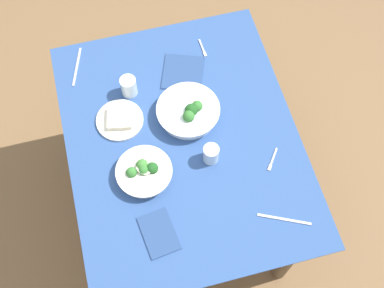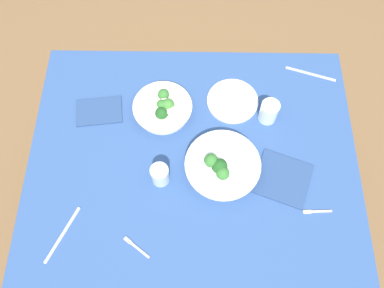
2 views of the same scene
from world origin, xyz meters
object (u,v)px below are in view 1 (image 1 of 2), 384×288
(water_glass_side, at_px, (129,86))
(water_glass_center, at_px, (211,154))
(table_knife_left, at_px, (284,219))
(broccoli_bowl_near, at_px, (189,112))
(napkin_folded_lower, at_px, (159,233))
(bread_side_plate, at_px, (120,119))
(table_knife_right, at_px, (77,67))
(broccoli_bowl_far, at_px, (144,172))
(fork_by_near_bowl, at_px, (272,160))
(napkin_folded_upper, at_px, (183,73))
(fork_by_far_bowl, at_px, (203,49))

(water_glass_side, bearing_deg, water_glass_center, -147.08)
(water_glass_center, relative_size, table_knife_left, 0.41)
(water_glass_center, bearing_deg, broccoli_bowl_near, 9.76)
(table_knife_left, bearing_deg, water_glass_side, -32.21)
(napkin_folded_lower, bearing_deg, water_glass_center, -47.33)
(bread_side_plate, distance_m, table_knife_right, 0.35)
(broccoli_bowl_far, distance_m, napkin_folded_lower, 0.25)
(broccoli_bowl_far, bearing_deg, bread_side_plate, 10.68)
(table_knife_left, relative_size, napkin_folded_lower, 1.19)
(table_knife_right, bearing_deg, water_glass_center, -124.38)
(broccoli_bowl_near, bearing_deg, water_glass_center, -170.24)
(fork_by_near_bowl, xyz_separation_m, napkin_folded_lower, (-0.18, 0.52, 0.00))
(broccoli_bowl_far, relative_size, napkin_folded_upper, 1.20)
(water_glass_side, relative_size, table_knife_right, 0.45)
(bread_side_plate, xyz_separation_m, table_knife_left, (-0.60, -0.54, -0.01))
(bread_side_plate, bearing_deg, table_knife_left, -137.90)
(broccoli_bowl_far, height_order, broccoli_bowl_near, broccoli_bowl_near)
(bread_side_plate, height_order, water_glass_center, water_glass_center)
(napkin_folded_lower, bearing_deg, fork_by_far_bowl, -25.98)
(water_glass_center, relative_size, table_knife_right, 0.41)
(fork_by_near_bowl, bearing_deg, water_glass_center, -70.31)
(fork_by_far_bowl, relative_size, fork_by_near_bowl, 1.07)
(water_glass_center, distance_m, napkin_folded_upper, 0.45)
(water_glass_center, xyz_separation_m, fork_by_near_bowl, (-0.07, -0.24, -0.04))
(table_knife_left, xyz_separation_m, table_knife_right, (0.92, 0.68, 0.00))
(broccoli_bowl_near, relative_size, fork_by_far_bowl, 2.69)
(broccoli_bowl_far, distance_m, fork_by_far_bowl, 0.68)
(broccoli_bowl_near, relative_size, napkin_folded_lower, 1.52)
(bread_side_plate, height_order, napkin_folded_lower, bread_side_plate)
(water_glass_side, height_order, table_knife_right, water_glass_side)
(broccoli_bowl_near, distance_m, napkin_folded_lower, 0.54)
(table_knife_left, bearing_deg, water_glass_center, -32.43)
(fork_by_near_bowl, bearing_deg, table_knife_right, -96.84)
(fork_by_far_bowl, distance_m, fork_by_near_bowl, 0.64)
(fork_by_far_bowl, relative_size, napkin_folded_upper, 0.53)
(water_glass_center, relative_size, water_glass_side, 0.92)
(water_glass_side, distance_m, table_knife_right, 0.29)
(broccoli_bowl_near, bearing_deg, napkin_folded_lower, 153.24)
(bread_side_plate, xyz_separation_m, water_glass_center, (-0.27, -0.33, 0.03))
(napkin_folded_upper, bearing_deg, broccoli_bowl_far, 148.66)
(broccoli_bowl_far, bearing_deg, table_knife_left, -123.52)
(water_glass_center, xyz_separation_m, napkin_folded_upper, (0.44, 0.01, -0.04))
(water_glass_center, distance_m, fork_by_near_bowl, 0.26)
(broccoli_bowl_near, bearing_deg, fork_by_far_bowl, -24.84)
(fork_by_near_bowl, relative_size, napkin_folded_lower, 0.53)
(fork_by_near_bowl, bearing_deg, table_knife_left, 28.21)
(broccoli_bowl_near, height_order, napkin_folded_upper, broccoli_bowl_near)
(fork_by_near_bowl, distance_m, napkin_folded_lower, 0.55)
(bread_side_plate, distance_m, fork_by_far_bowl, 0.53)
(broccoli_bowl_near, distance_m, table_knife_right, 0.57)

